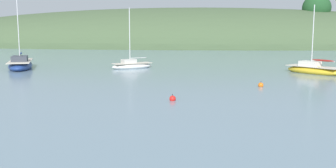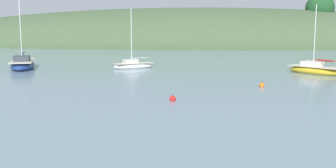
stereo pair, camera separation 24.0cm
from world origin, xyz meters
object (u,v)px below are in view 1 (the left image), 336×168
at_px(sailboat_blue_center, 132,65).
at_px(mooring_buoy_channel, 261,85).
at_px(sailboat_grey_yawl, 313,70).
at_px(sailboat_navy_dinghy, 20,65).
at_px(mooring_buoy_inner, 173,99).

distance_m(sailboat_blue_center, mooring_buoy_channel, 18.76).
height_order(sailboat_blue_center, mooring_buoy_channel, sailboat_blue_center).
height_order(sailboat_grey_yawl, mooring_buoy_channel, sailboat_grey_yawl).
relative_size(sailboat_navy_dinghy, mooring_buoy_channel, 19.54).
xyz_separation_m(sailboat_blue_center, sailboat_grey_yawl, (20.00, -3.62, 0.06)).
relative_size(mooring_buoy_inner, mooring_buoy_channel, 1.00).
relative_size(sailboat_grey_yawl, mooring_buoy_channel, 13.64).
bearing_deg(mooring_buoy_inner, sailboat_blue_center, 107.02).
height_order(sailboat_blue_center, sailboat_grey_yawl, sailboat_grey_yawl).
height_order(sailboat_navy_dinghy, mooring_buoy_channel, sailboat_navy_dinghy).
distance_m(mooring_buoy_inner, mooring_buoy_channel, 9.64).
xyz_separation_m(sailboat_navy_dinghy, mooring_buoy_inner, (19.06, -18.67, -0.34)).
distance_m(sailboat_navy_dinghy, mooring_buoy_inner, 26.68).
xyz_separation_m(sailboat_blue_center, sailboat_navy_dinghy, (-12.87, -1.55, 0.13)).
distance_m(sailboat_navy_dinghy, sailboat_grey_yawl, 32.94).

